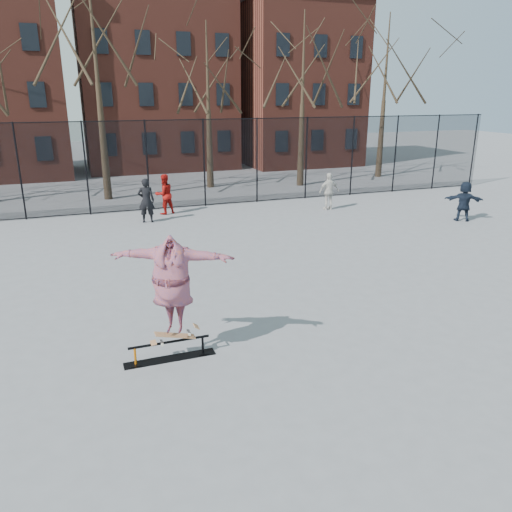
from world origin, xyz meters
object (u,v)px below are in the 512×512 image
object	(u,v)px
skater	(173,289)
bystander_white	(329,191)
bystander_black	(146,200)
bystander_red	(164,194)
skate_rail	(170,352)
bystander_navy	(464,201)
skateboard	(175,338)

from	to	relation	value
skater	bystander_white	size ratio (longest dim) A/B	1.44
bystander_black	bystander_red	world-z (taller)	bystander_black
skate_rail	bystander_white	size ratio (longest dim) A/B	1.09
bystander_navy	bystander_black	bearing A→B (deg)	14.31
skate_rail	skateboard	xyz separation A→B (m)	(0.12, -0.00, 0.30)
skateboard	bystander_white	size ratio (longest dim) A/B	0.52
skater	bystander_black	size ratio (longest dim) A/B	1.32
bystander_white	bystander_navy	distance (m)	5.71
bystander_red	bystander_white	world-z (taller)	bystander_red
bystander_red	bystander_navy	size ratio (longest dim) A/B	1.06
skateboard	bystander_white	distance (m)	14.37
bystander_red	skateboard	bearing A→B (deg)	62.77
skate_rail	skater	size ratio (longest dim) A/B	0.76
skater	bystander_white	xyz separation A→B (m)	(9.25, 11.00, -0.65)
bystander_red	bystander_navy	xyz separation A→B (m)	(11.45, -5.48, -0.05)
skate_rail	bystander_white	distance (m)	14.47
skate_rail	bystander_navy	xyz separation A→B (m)	(13.63, 7.20, 0.67)
skate_rail	bystander_black	bearing A→B (deg)	83.89
skate_rail	skater	bearing A→B (deg)	-0.00
bystander_red	bystander_navy	world-z (taller)	bystander_red
skateboard	bystander_red	bearing A→B (deg)	80.80
bystander_navy	bystander_white	bearing A→B (deg)	-8.54
bystander_white	bystander_navy	bearing A→B (deg)	136.94
skater	bystander_red	size ratio (longest dim) A/B	1.38
skate_rail	bystander_black	xyz separation A→B (m)	(1.22, 11.44, 0.75)
skate_rail	bystander_navy	world-z (taller)	bystander_navy
bystander_white	bystander_navy	xyz separation A→B (m)	(4.26, -3.80, -0.01)
skateboard	bystander_navy	size ratio (longest dim) A/B	0.53
skateboard	bystander_navy	bearing A→B (deg)	28.06
bystander_red	bystander_navy	bearing A→B (deg)	136.39
bystander_black	bystander_white	world-z (taller)	bystander_black
skate_rail	bystander_navy	size ratio (longest dim) A/B	1.11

